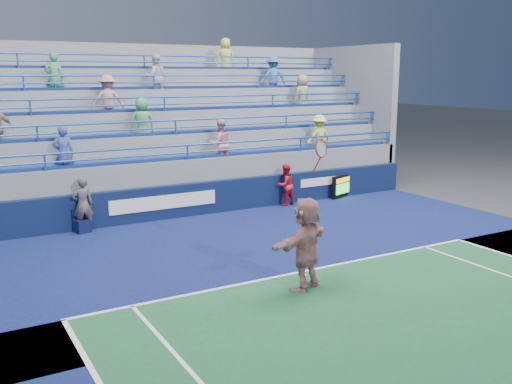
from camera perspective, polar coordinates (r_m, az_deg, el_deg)
ground at (r=13.74m, az=4.40°, el=-8.08°), size 120.00×120.00×0.00m
sponsor_wall at (r=19.11m, az=-6.51°, el=-0.75°), size 18.00×0.32×1.10m
bleacher_stand at (r=22.40m, az=-10.39°, el=3.55°), size 18.00×5.60×6.13m
serve_speed_board at (r=22.09m, az=8.63°, el=0.58°), size 1.23×0.55×0.87m
judge_chair at (r=17.78m, az=-17.01°, el=-3.18°), size 0.49×0.50×0.72m
tennis_player at (r=12.47m, az=5.01°, el=-5.13°), size 1.99×1.34×3.31m
line_judge at (r=17.67m, az=-16.93°, el=-1.22°), size 0.63×0.42×1.69m
ball_girl at (r=20.43m, az=2.94°, el=0.70°), size 0.82×0.69×1.51m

